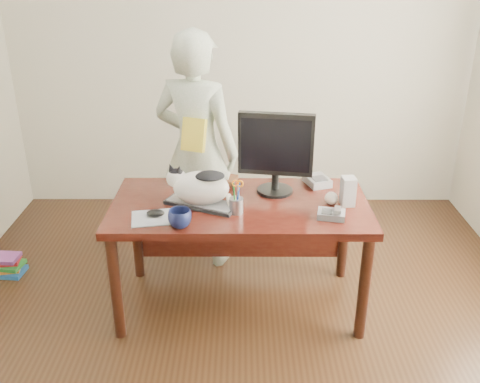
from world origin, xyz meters
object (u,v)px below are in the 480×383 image
Objects in this scene: speaker at (348,191)px; calculator at (317,181)px; monitor at (276,149)px; baseball at (331,198)px; desk at (240,218)px; phone at (332,214)px; book_stack at (221,180)px; cat at (199,186)px; person at (197,152)px; book_pile_b at (7,265)px; keyboard at (202,203)px; coffee_mug at (180,218)px; pen_cup at (236,204)px; mouse at (156,213)px.

speaker is 0.35m from calculator.
monitor is 0.46m from baseball.
desk is 20.11× the size of baseball.
phone is 0.82m from book_stack.
person is at bearing 119.77° from cat.
book_stack is at bearing 168.64° from monitor.
desk is 0.63m from phone.
calculator is at bearing 109.88° from speaker.
monitor is at bearing -172.38° from calculator.
monitor is 2.19m from book_pile_b.
keyboard is at bearing -174.46° from calculator.
coffee_mug is at bearing -161.49° from baseball.
monitor reaches higher than keyboard.
desk is 8.97× the size of phone.
pen_cup reaches higher than book_pile_b.
calculator is at bearing 38.40° from pen_cup.
baseball is at bearing 18.51° from coffee_mug.
baseball is at bearing 94.59° from phone.
book_stack is (0.12, 0.31, -0.10)m from cat.
phone is 0.78× the size of book_stack.
desk is 0.56m from coffee_mug.
baseball reaches higher than book_stack.
speaker reaches higher than calculator.
book_pile_b is (-2.24, 0.06, -0.70)m from calculator.
desk is at bearing 170.65° from baseball.
cat is 1.68× the size of book_pile_b.
person reaches higher than desk.
calculator is (0.52, 0.21, 0.17)m from desk.
book_pile_b is at bearing 31.34° from person.
monitor is at bearing 49.41° from pen_cup.
pen_cup is at bearing -168.25° from baseball.
desk is 0.30m from pen_cup.
monitor is at bearing 39.66° from coffee_mug.
coffee_mug reaches higher than baseball.
book_stack reaches higher than book_pile_b.
mouse is (-0.72, -0.34, -0.28)m from monitor.
mouse is 0.65× the size of speaker.
calculator is 2.35m from book_pile_b.
coffee_mug is (-0.32, -0.18, -0.01)m from pen_cup.
monitor reaches higher than cat.
coffee_mug is at bearing -160.69° from phone.
baseball is at bearing -16.73° from monitor.
coffee_mug is 0.58× the size of book_stack.
coffee_mug is 0.75× the size of phone.
book_stack is (-0.67, 0.48, 0.01)m from phone.
calculator reaches higher than book_pile_b.
cat reaches higher than baseball.
mouse is 0.88× the size of coffee_mug.
baseball is at bearing -9.07° from book_pile_b.
book_stack is 0.39m from person.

